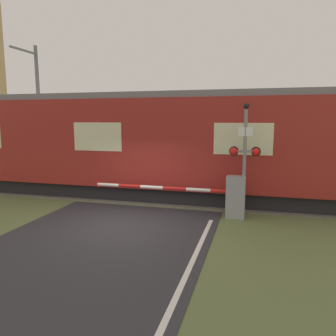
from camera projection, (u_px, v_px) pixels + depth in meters
ground_plane at (123, 224)px, 10.03m from camera, size 80.00×80.00×0.00m
track_bed at (159, 196)px, 13.63m from camera, size 36.00×3.20×0.13m
train at (114, 144)px, 13.82m from camera, size 19.51×2.99×4.17m
crossing_barrier at (225, 196)px, 10.65m from camera, size 5.27×0.44×1.37m
signal_post at (245, 154)px, 10.40m from camera, size 0.99×0.26×3.67m
catenary_pole at (39, 112)px, 16.71m from camera, size 0.20×1.90×6.80m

